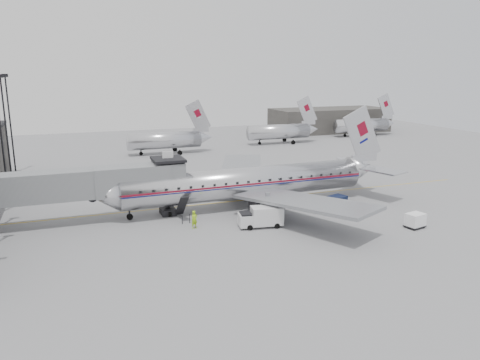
% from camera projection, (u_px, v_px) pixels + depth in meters
% --- Properties ---
extents(ground, '(160.00, 160.00, 0.00)m').
position_uv_depth(ground, '(256.00, 214.00, 52.58)').
color(ground, slate).
rests_on(ground, ground).
extents(hangar, '(30.00, 12.00, 6.00)m').
position_uv_depth(hangar, '(329.00, 120.00, 121.80)').
color(hangar, '#393634').
rests_on(hangar, ground).
extents(apron_line, '(60.00, 0.15, 0.01)m').
position_uv_depth(apron_line, '(260.00, 198.00, 59.07)').
color(apron_line, gold).
rests_on(apron_line, ground).
extents(jet_bridge, '(21.00, 6.20, 7.10)m').
position_uv_depth(jet_bridge, '(98.00, 183.00, 49.36)').
color(jet_bridge, slate).
rests_on(jet_bridge, ground).
extents(distant_aircraft_near, '(16.39, 3.20, 10.26)m').
position_uv_depth(distant_aircraft_near, '(165.00, 140.00, 89.69)').
color(distant_aircraft_near, silver).
rests_on(distant_aircraft_near, ground).
extents(distant_aircraft_mid, '(16.39, 3.20, 10.26)m').
position_uv_depth(distant_aircraft_mid, '(279.00, 131.00, 102.08)').
color(distant_aircraft_mid, silver).
rests_on(distant_aircraft_mid, ground).
extents(distant_aircraft_far, '(16.39, 3.20, 10.26)m').
position_uv_depth(distant_aircraft_far, '(362.00, 125.00, 113.81)').
color(distant_aircraft_far, silver).
rests_on(distant_aircraft_far, ground).
extents(airliner, '(36.57, 33.88, 11.56)m').
position_uv_depth(airliner, '(251.00, 182.00, 55.22)').
color(airliner, silver).
rests_on(airliner, ground).
extents(service_van, '(4.75, 2.43, 2.13)m').
position_uv_depth(service_van, '(261.00, 217.00, 48.20)').
color(service_van, silver).
rests_on(service_van, ground).
extents(baggage_cart_navy, '(2.56, 2.25, 1.68)m').
position_uv_depth(baggage_cart_navy, '(337.00, 203.00, 54.06)').
color(baggage_cart_navy, black).
rests_on(baggage_cart_navy, ground).
extents(baggage_cart_white, '(2.19, 1.84, 1.51)m').
position_uv_depth(baggage_cart_white, '(415.00, 220.00, 48.06)').
color(baggage_cart_white, white).
rests_on(baggage_cart_white, ground).
extents(ramp_worker, '(0.79, 0.65, 1.88)m').
position_uv_depth(ramp_worker, '(194.00, 220.00, 47.80)').
color(ramp_worker, '#97CE18').
rests_on(ramp_worker, ground).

